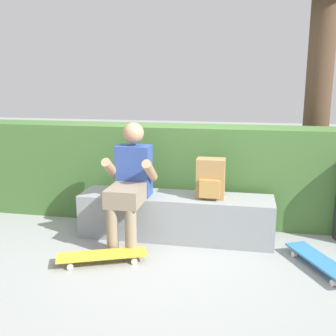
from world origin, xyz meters
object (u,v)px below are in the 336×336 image
bench_main (176,216)px  backpack_on_bench (211,179)px  person_skater (130,180)px  skateboard_beside_bench (320,261)px  skateboard_near_person (102,255)px

bench_main → backpack_on_bench: (0.36, -0.01, 0.42)m
person_skater → skateboard_beside_bench: bearing=-8.6°
skateboard_beside_bench → backpack_on_bench: (-1.01, 0.48, 0.57)m
skateboard_near_person → skateboard_beside_bench: bearing=7.6°
backpack_on_bench → person_skater: bearing=-165.1°
bench_main → person_skater: (-0.42, -0.22, 0.42)m
skateboard_near_person → skateboard_beside_bench: size_ratio=1.01×
skateboard_beside_bench → backpack_on_bench: size_ratio=2.01×
bench_main → backpack_on_bench: bearing=-1.5°
bench_main → backpack_on_bench: 0.55m
backpack_on_bench → bench_main: bearing=178.5°
person_skater → skateboard_near_person: size_ratio=1.47×
person_skater → bench_main: bearing=27.2°
bench_main → skateboard_near_person: 0.93m
person_skater → backpack_on_bench: bearing=14.9°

